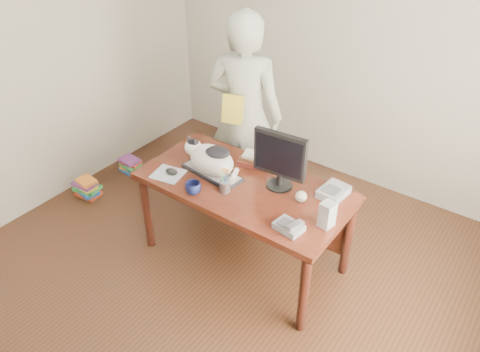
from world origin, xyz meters
name	(u,v)px	position (x,y,z in m)	size (l,w,h in m)	color
room	(185,149)	(0.00, 0.00, 1.35)	(4.50, 4.50, 4.50)	black
desk	(250,195)	(0.00, 0.68, 0.60)	(1.60, 0.80, 0.75)	black
keyboard	(212,172)	(-0.27, 0.56, 0.76)	(0.52, 0.24, 0.03)	black
cat	(210,158)	(-0.29, 0.56, 0.89)	(0.49, 0.27, 0.28)	white
monitor	(280,158)	(0.23, 0.72, 1.01)	(0.40, 0.21, 0.45)	black
pen_cup	(225,185)	(-0.06, 0.44, 0.81)	(0.10, 0.10, 0.21)	gray
mousepad	(168,174)	(-0.55, 0.36, 0.75)	(0.27, 0.25, 0.01)	silver
mouse	(172,171)	(-0.53, 0.38, 0.77)	(0.12, 0.09, 0.04)	black
coffee_mug	(193,188)	(-0.23, 0.29, 0.80)	(0.12, 0.12, 0.09)	black
phone	(289,226)	(0.54, 0.35, 0.78)	(0.20, 0.16, 0.08)	slate
speaker	(327,215)	(0.72, 0.53, 0.84)	(0.10, 0.11, 0.19)	gray
baseball	(301,197)	(0.45, 0.67, 0.79)	(0.08, 0.08, 0.08)	silver
book_stack	(255,159)	(-0.09, 0.88, 0.79)	(0.27, 0.22, 0.09)	#501915
calculator	(333,192)	(0.60, 0.86, 0.78)	(0.19, 0.24, 0.07)	slate
person	(245,116)	(-0.45, 1.24, 0.92)	(0.67, 0.44, 1.83)	silver
held_book	(233,109)	(-0.45, 1.07, 1.05)	(0.20, 0.15, 0.24)	yellow
book_pile_a	(87,188)	(-1.75, 0.40, 0.09)	(0.27, 0.22, 0.18)	#B03519
book_pile_b	(131,165)	(-1.72, 0.95, 0.07)	(0.26, 0.20, 0.15)	#1B4DA6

